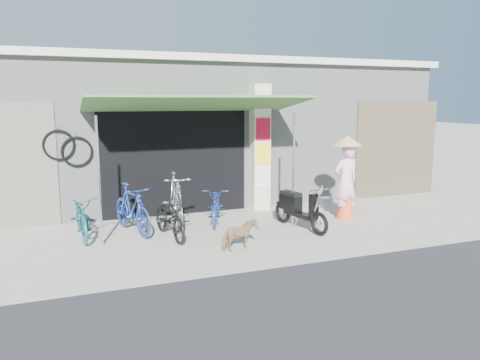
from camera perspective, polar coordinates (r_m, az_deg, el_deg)
name	(u,v)px	position (r m, az deg, el deg)	size (l,w,h in m)	color
ground	(268,239)	(9.02, 3.47, -7.20)	(80.00, 80.00, 0.00)	#A9A399
road_strip	(449,359)	(5.55, 24.10, -19.25)	(80.00, 6.00, 0.01)	#2E2E31
bicycle_shop	(195,128)	(13.46, -5.45, 6.30)	(12.30, 5.30, 3.66)	gray
shop_pillar	(259,148)	(11.27, 2.38, 3.97)	(0.42, 0.44, 3.00)	beige
awning	(198,105)	(9.86, -5.19, 9.04)	(4.60, 1.88, 2.72)	#3B682F
neighbour_right	(396,149)	(13.58, 18.48, 3.61)	(2.60, 0.06, 2.60)	brown
bike_teal	(82,216)	(9.50, -18.73, -4.16)	(0.57, 1.63, 0.86)	#175D68
bike_blue	(132,209)	(9.57, -13.04, -3.41)	(0.46, 1.64, 0.98)	navy
bike_black	(170,218)	(9.10, -8.54, -4.58)	(0.52, 1.50, 0.79)	black
bike_silver	(176,200)	(9.83, -7.83, -2.41)	(0.54, 1.91, 1.15)	#A3A3A8
bike_navy	(217,205)	(10.07, -2.88, -3.04)	(0.53, 1.53, 0.80)	navy
street_dog	(239,235)	(8.28, -0.06, -6.77)	(0.29, 0.64, 0.54)	tan
moped	(299,209)	(9.70, 7.20, -3.48)	(0.58, 1.62, 0.93)	black
nun	(346,178)	(10.58, 12.82, 0.18)	(0.65, 0.64, 1.87)	#FFABD0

